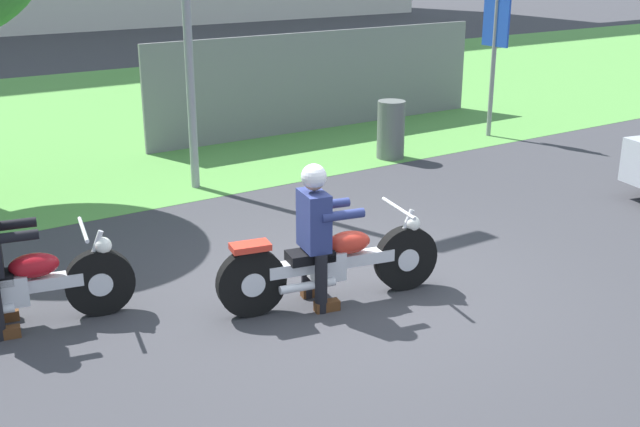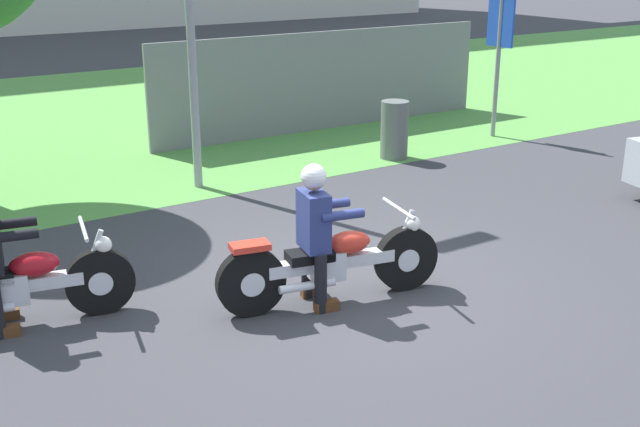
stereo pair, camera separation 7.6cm
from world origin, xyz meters
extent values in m
plane|color=#38383D|center=(0.00, 0.00, 0.00)|extent=(120.00, 120.00, 0.00)
cube|color=#549342|center=(0.00, 9.50, 0.00)|extent=(60.00, 12.00, 0.01)
cylinder|color=black|center=(0.52, -0.27, 0.33)|extent=(0.67, 0.25, 0.66)
cylinder|color=silver|center=(0.52, -0.27, 0.33)|extent=(0.25, 0.18, 0.23)
cylinder|color=black|center=(-1.06, 0.05, 0.33)|extent=(0.67, 0.25, 0.66)
cylinder|color=silver|center=(-1.06, 0.05, 0.33)|extent=(0.25, 0.18, 0.23)
cube|color=silver|center=(-0.27, -0.11, 0.41)|extent=(1.29, 0.39, 0.12)
cube|color=silver|center=(-0.32, -0.10, 0.39)|extent=(0.36, 0.30, 0.28)
ellipsoid|color=red|center=(-0.10, -0.14, 0.59)|extent=(0.48, 0.32, 0.22)
cube|color=black|center=(-0.49, -0.06, 0.51)|extent=(0.48, 0.32, 0.10)
cube|color=red|center=(-1.06, 0.05, 0.69)|extent=(0.39, 0.27, 0.06)
cylinder|color=silver|center=(0.47, -0.26, 0.58)|extent=(0.26, 0.10, 0.53)
cylinder|color=silver|center=(0.42, -0.25, 0.87)|extent=(0.17, 0.65, 0.04)
sphere|color=white|center=(0.58, -0.28, 0.69)|extent=(0.16, 0.16, 0.16)
cylinder|color=silver|center=(-0.60, -0.18, 0.27)|extent=(0.55, 0.19, 0.08)
cylinder|color=black|center=(-0.41, 0.11, 0.29)|extent=(0.12, 0.12, 0.58)
cube|color=#593319|center=(-0.36, 0.09, 0.05)|extent=(0.26, 0.15, 0.10)
cylinder|color=black|center=(-0.49, -0.25, 0.29)|extent=(0.12, 0.12, 0.58)
cube|color=#593319|center=(-0.43, -0.26, 0.05)|extent=(0.26, 0.15, 0.10)
cube|color=navy|center=(-0.45, -0.07, 0.86)|extent=(0.29, 0.42, 0.56)
cylinder|color=navy|center=(-0.20, 0.05, 0.94)|extent=(0.43, 0.17, 0.09)
cylinder|color=navy|center=(-0.27, -0.28, 0.94)|extent=(0.43, 0.17, 0.09)
sphere|color=tan|center=(-0.45, -0.07, 1.26)|extent=(0.20, 0.20, 0.20)
sphere|color=silver|center=(-0.45, -0.07, 1.29)|extent=(0.24, 0.24, 0.24)
cylinder|color=black|center=(-2.23, 0.86, 0.32)|extent=(0.65, 0.24, 0.64)
cylinder|color=silver|center=(-2.23, 0.86, 0.32)|extent=(0.25, 0.18, 0.23)
cube|color=silver|center=(-2.96, 1.00, 0.40)|extent=(1.18, 0.37, 0.12)
cube|color=silver|center=(-3.00, 1.01, 0.38)|extent=(0.36, 0.30, 0.28)
ellipsoid|color=#B2141E|center=(-2.78, 0.97, 0.58)|extent=(0.48, 0.32, 0.22)
cylinder|color=silver|center=(-2.28, 0.87, 0.57)|extent=(0.26, 0.10, 0.53)
cylinder|color=silver|center=(-2.33, 0.88, 0.86)|extent=(0.17, 0.65, 0.04)
sphere|color=white|center=(-2.18, 0.84, 0.68)|extent=(0.16, 0.16, 0.16)
cube|color=#593319|center=(-3.04, 1.20, 0.05)|extent=(0.26, 0.15, 0.10)
cube|color=#593319|center=(-3.11, 0.85, 0.05)|extent=(0.26, 0.15, 0.10)
cylinder|color=black|center=(-2.88, 1.16, 0.93)|extent=(0.43, 0.17, 0.09)
cylinder|color=black|center=(-2.95, 0.83, 0.93)|extent=(0.43, 0.17, 0.09)
cylinder|color=gray|center=(0.23, 4.11, 2.55)|extent=(0.12, 0.12, 5.10)
cylinder|color=#595E5B|center=(3.57, 3.85, 0.47)|extent=(0.45, 0.45, 0.93)
cylinder|color=gray|center=(6.02, 4.09, 1.30)|extent=(0.08, 0.08, 2.60)
cube|color=#1E47B2|center=(6.02, 4.09, 2.05)|extent=(0.04, 0.60, 0.90)
cube|color=slate|center=(3.83, 6.25, 0.90)|extent=(7.00, 0.06, 1.80)
camera|label=1|loc=(-4.22, -5.90, 3.33)|focal=44.24mm
camera|label=2|loc=(-4.16, -5.95, 3.33)|focal=44.24mm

